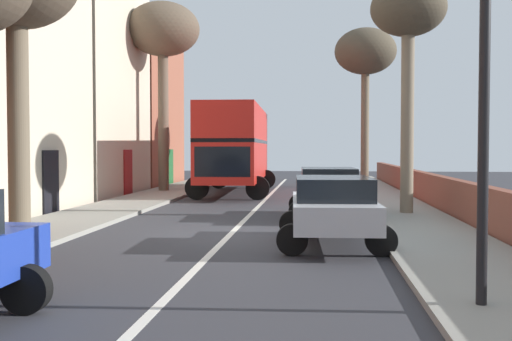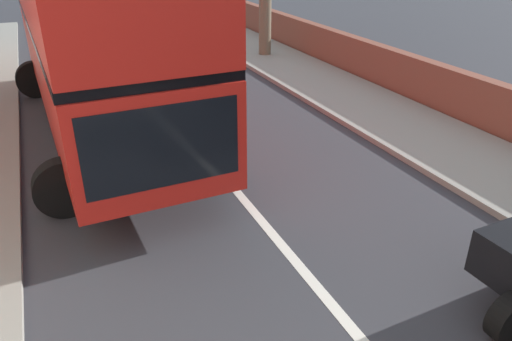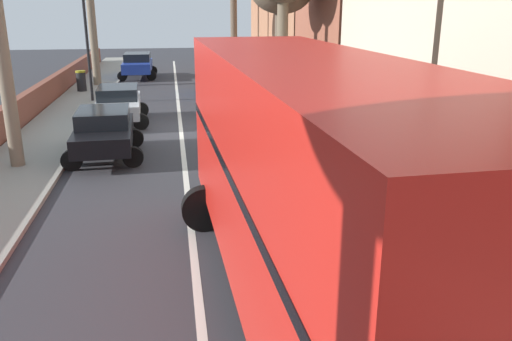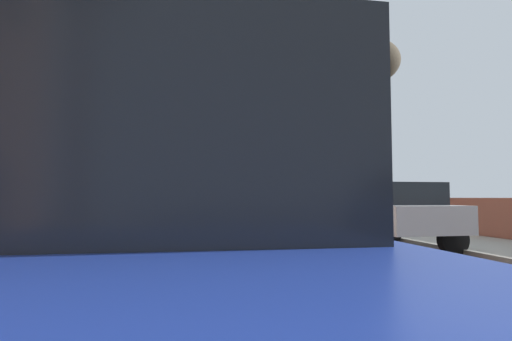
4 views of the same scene
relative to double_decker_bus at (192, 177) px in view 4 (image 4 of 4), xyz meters
name	(u,v)px [view 4 (image 4 of 4)]	position (x,y,z in m)	size (l,w,h in m)	color
ground_plane	(269,245)	(1.70, -13.63, -2.35)	(84.00, 84.00, 0.00)	#333338
road_centre_line	(269,245)	(1.70, -13.63, -2.35)	(0.16, 54.00, 0.01)	silver
sidewalk_left	(66,246)	(-3.20, -13.63, -2.29)	(2.60, 60.00, 0.12)	gray
sidewalk_right	(443,239)	(6.60, -13.63, -2.29)	(2.60, 60.00, 0.12)	gray
boundary_wall_right	(493,219)	(8.15, -13.63, -1.75)	(0.36, 54.00, 1.20)	brown
double_decker_bus	(192,177)	(0.00, 0.00, 0.00)	(3.81, 10.48, 4.06)	red
parked_car_blue_left_1	(110,253)	(-0.80, -22.22, -1.41)	(2.45, 4.13, 1.66)	#1E389E
parked_car_silver_right_2	(385,211)	(4.20, -15.01, -1.47)	(2.53, 4.20, 1.53)	#B7BABF
parked_car_black_right_3	(317,206)	(4.20, -9.79, -1.45)	(2.54, 4.00, 1.56)	black
street_tree_left_0	(130,83)	(-3.55, 0.10, 5.33)	(3.55, 3.55, 9.08)	brown
street_tree_right_3	(283,113)	(6.50, 5.21, 4.97)	(3.38, 3.38, 8.65)	brown
street_tree_right_5	(369,70)	(6.70, -8.91, 3.89)	(2.38, 2.38, 7.32)	#7A6B56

